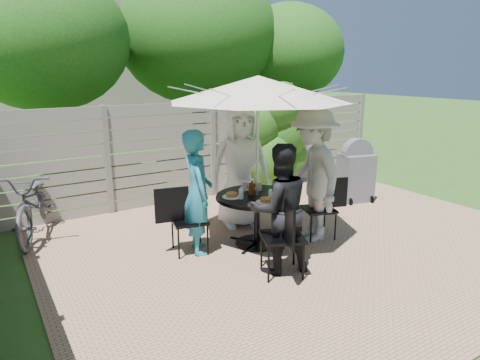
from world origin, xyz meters
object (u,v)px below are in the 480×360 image
chair_front (282,252)px  person_left (197,193)px  plate_front (266,201)px  coffee_cup (259,186)px  glass_left (241,194)px  bicycle (35,203)px  person_back (240,167)px  plate_back (249,187)px  person_front (279,209)px  syrup_jug (252,189)px  patio_table (257,210)px  plate_right (281,191)px  bbq_grill (356,173)px  glass_front (271,195)px  person_right (313,175)px  plate_left (232,195)px  plate_extra (277,198)px  glass_back (244,186)px  umbrella (258,89)px  chair_right (319,220)px  chair_left (189,233)px  chair_back (238,205)px

chair_front → person_left: bearing=48.4°
plate_front → coffee_cup: size_ratio=2.17×
glass_left → bicycle: 3.10m
person_back → plate_back: size_ratio=7.34×
person_front → syrup_jug: bearing=-86.1°
person_back → patio_table: bearing=-90.0°
plate_right → bbq_grill: size_ratio=0.22×
plate_front → glass_left: size_ratio=1.86×
plate_right → bicycle: bicycle is taller
plate_right → glass_front: glass_front is taller
patio_table → plate_back: size_ratio=5.32×
person_back → chair_front: (-0.49, -1.73, -0.65)m
bicycle → person_front: bearing=-31.3°
person_left → coffee_cup: size_ratio=13.99×
person_left → bicycle: person_left is taller
person_back → person_right: size_ratio=0.99×
person_front → plate_left: person_front is taller
glass_left → plate_front: bearing=-60.2°
person_front → plate_extra: (0.32, 0.46, -0.04)m
chair_front → bbq_grill: 3.43m
chair_front → person_front: bearing=6.8°
glass_back → syrup_jug: 0.21m
person_left → coffee_cup: 0.96m
person_left → person_front: (0.57, -1.02, -0.04)m
person_back → plate_right: person_back is taller
person_left → bbq_grill: bearing=-66.0°
plate_left → bbq_grill: size_ratio=0.22×
plate_front → glass_front: (0.13, 0.07, 0.05)m
patio_table → plate_back: 0.44m
plate_left → person_right: bearing=-15.7°
plate_left → plate_right: 0.72m
plate_extra → coffee_cup: 0.53m
umbrella → plate_front: size_ratio=11.43×
glass_front → bbq_grill: bearing=20.7°
syrup_jug → umbrella: bearing=-55.5°
patio_table → chair_right: size_ratio=1.54×
chair_right → plate_left: chair_right is taller
coffee_cup → glass_back: bearing=153.4°
chair_left → person_left: (0.13, -0.04, 0.56)m
chair_left → chair_right: (1.86, -0.52, -0.01)m
plate_left → chair_right: bearing=-15.7°
glass_front → bicycle: bicycle is taller
chair_front → syrup_jug: size_ratio=6.25×
chair_back → coffee_cup: bearing=3.0°
glass_front → chair_right: bearing=1.1°
person_front → bbq_grill: (2.95, 1.54, -0.25)m
person_left → plate_left: person_left is taller
plate_left → glass_front: 0.53m
chair_back → coffee_cup: (-0.10, -0.75, 0.51)m
person_front → chair_back: bearing=-90.0°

